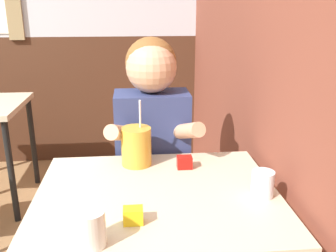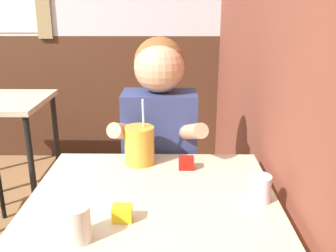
% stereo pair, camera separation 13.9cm
% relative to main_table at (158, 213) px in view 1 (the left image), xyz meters
% --- Properties ---
extents(brick_wall_right, '(0.08, 4.45, 2.70)m').
position_rel_main_table_xyz_m(brick_wall_right, '(0.49, 0.84, 0.70)').
color(brick_wall_right, brown).
rests_on(brick_wall_right, ground_plane).
extents(back_wall, '(5.65, 0.09, 2.70)m').
position_rel_main_table_xyz_m(back_wall, '(-0.88, 2.09, 0.71)').
color(back_wall, silver).
rests_on(back_wall, ground_plane).
extents(main_table, '(0.85, 0.71, 0.73)m').
position_rel_main_table_xyz_m(main_table, '(0.00, 0.00, 0.00)').
color(main_table, beige).
rests_on(main_table, ground_plane).
extents(person_seated, '(0.42, 0.42, 1.23)m').
position_rel_main_table_xyz_m(person_seated, '(0.01, 0.48, 0.02)').
color(person_seated, navy).
rests_on(person_seated, ground_plane).
extents(cocktail_pitcher, '(0.12, 0.12, 0.28)m').
position_rel_main_table_xyz_m(cocktail_pitcher, '(-0.07, 0.26, 0.16)').
color(cocktail_pitcher, gold).
rests_on(cocktail_pitcher, main_table).
extents(glass_near_pitcher, '(0.08, 0.08, 0.09)m').
position_rel_main_table_xyz_m(glass_near_pitcher, '(0.36, -0.05, 0.13)').
color(glass_near_pitcher, silver).
rests_on(glass_near_pitcher, main_table).
extents(glass_center, '(0.08, 0.08, 0.11)m').
position_rel_main_table_xyz_m(glass_center, '(-0.20, -0.28, 0.13)').
color(glass_center, silver).
rests_on(glass_center, main_table).
extents(condiment_ketchup, '(0.06, 0.04, 0.05)m').
position_rel_main_table_xyz_m(condiment_ketchup, '(0.12, 0.20, 0.10)').
color(condiment_ketchup, '#B7140F').
rests_on(condiment_ketchup, main_table).
extents(condiment_mustard, '(0.06, 0.04, 0.05)m').
position_rel_main_table_xyz_m(condiment_mustard, '(-0.09, -0.18, 0.10)').
color(condiment_mustard, yellow).
rests_on(condiment_mustard, main_table).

